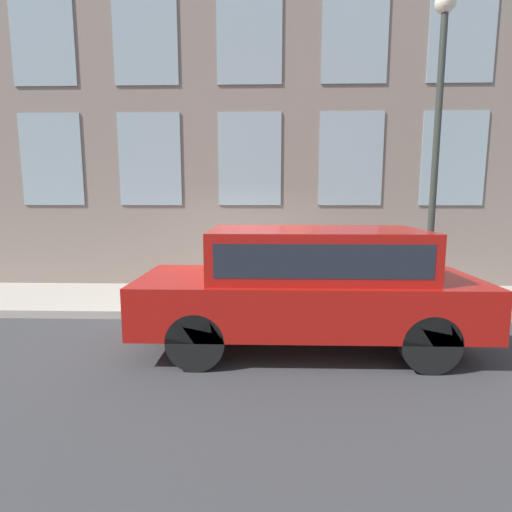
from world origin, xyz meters
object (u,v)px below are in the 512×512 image
Objects in this scene: parked_truck_red_near at (310,281)px; fire_hydrant at (272,289)px; person at (241,261)px; street_lamp at (438,120)px.

fire_hydrant is at bearing 17.70° from parked_truck_red_near.
person is 2.55m from parked_truck_red_near.
person is 4.50m from street_lamp.
parked_truck_red_near is (-2.26, -1.16, 0.09)m from person.
fire_hydrant is 4.31m from street_lamp.
street_lamp reaches higher than fire_hydrant.
person reaches higher than fire_hydrant.
fire_hydrant is 0.93m from person.
person is 0.27× the size of parked_truck_red_near.
street_lamp is at bearing -89.10° from fire_hydrant.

